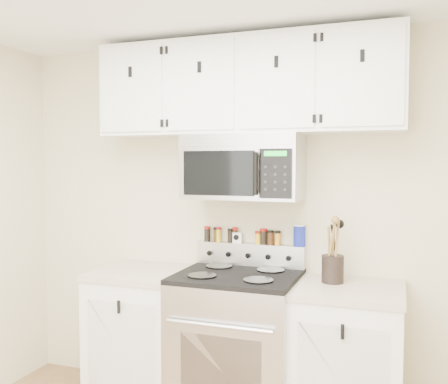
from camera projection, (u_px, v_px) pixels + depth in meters
name	position (u px, v px, depth m)	size (l,w,h in m)	color
back_wall	(252.00, 221.00, 3.45)	(3.50, 0.01, 2.50)	beige
range	(237.00, 345.00, 3.20)	(0.76, 0.65, 1.10)	#B7B7BA
base_cabinet_left	(144.00, 335.00, 3.45)	(0.64, 0.62, 0.92)	white
base_cabinet_right	(348.00, 362.00, 2.99)	(0.64, 0.62, 0.92)	white
microwave	(244.00, 167.00, 3.25)	(0.76, 0.44, 0.42)	#9E9EA3
upper_cabinets	(245.00, 87.00, 3.25)	(2.00, 0.35, 0.62)	white
utensil_crock	(333.00, 267.00, 3.05)	(0.13, 0.13, 0.39)	black
kitchen_timer	(237.00, 238.00, 3.46)	(0.06, 0.05, 0.07)	white
salt_canister	(299.00, 235.00, 3.31)	(0.08, 0.08, 0.15)	#16229B
spice_jar_0	(207.00, 234.00, 3.53)	(0.04, 0.04, 0.11)	black
spice_jar_1	(217.00, 234.00, 3.51)	(0.05, 0.05, 0.10)	#422C10
spice_jar_2	(218.00, 234.00, 3.51)	(0.05, 0.05, 0.10)	gold
spice_jar_3	(230.00, 235.00, 3.48)	(0.04, 0.04, 0.10)	black
spice_jar_4	(235.00, 235.00, 3.46)	(0.04, 0.04, 0.11)	#3A1C0E
spice_jar_5	(258.00, 237.00, 3.41)	(0.04, 0.04, 0.09)	gold
spice_jar_6	(263.00, 236.00, 3.40)	(0.05, 0.05, 0.11)	black
spice_jar_7	(270.00, 237.00, 3.38)	(0.05, 0.05, 0.10)	#462510
spice_jar_8	(278.00, 238.00, 3.36)	(0.04, 0.04, 0.10)	orange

